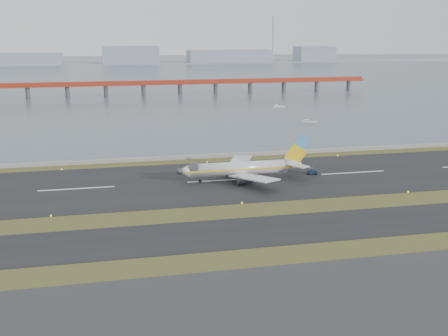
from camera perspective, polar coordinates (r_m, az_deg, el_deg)
The scene contains 12 objects.
ground at distance 130.89m, azimuth 2.65°, elevation -4.62°, with size 1000.00×1000.00×0.00m, color #314518.
apron_strip at distance 83.57m, azimuth 13.01°, elevation -16.20°, with size 1000.00×50.00×0.10m, color #313133.
taxiway_strip at distance 120.00m, azimuth 4.16°, elevation -6.36°, with size 1000.00×18.00×0.10m, color black.
runway_strip at distance 158.78m, azimuth -0.19°, elevation -1.27°, with size 1000.00×45.00×0.10m, color black.
seawall at distance 187.24m, azimuth -2.17°, elevation 1.19°, with size 1000.00×2.50×1.00m, color gray.
bay_water at distance 582.13m, azimuth -9.48°, elevation 9.55°, with size 1400.00×800.00×1.30m, color #4A566A.
red_pier at distance 375.06m, azimuth -4.50°, elevation 8.55°, with size 260.00×5.00×10.20m.
far_shoreline at distance 742.03m, azimuth -9.18°, elevation 10.91°, with size 1400.00×80.00×60.50m.
airliner at distance 158.73m, azimuth 2.00°, elevation -0.01°, with size 38.52×32.89×12.80m.
pushback_tug at distance 167.30m, azimuth 8.92°, elevation -0.34°, with size 3.43×2.62×1.94m.
workboat_near at distance 261.45m, azimuth 8.63°, elevation 4.66°, with size 6.93×4.69×1.62m.
workboat_far at distance 313.13m, azimuth 5.49°, elevation 6.25°, with size 7.20×2.91×1.70m.
Camera 1 is at (-33.01, -119.72, 41.35)m, focal length 45.00 mm.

